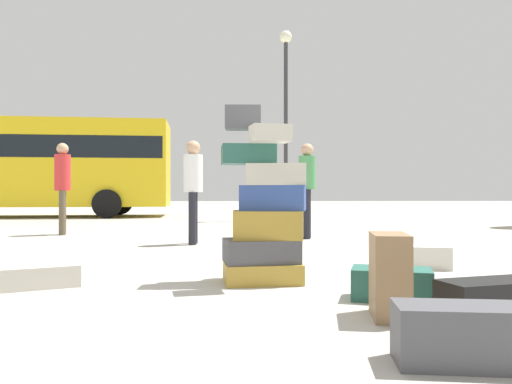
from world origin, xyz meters
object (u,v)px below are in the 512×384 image
suitcase_charcoal_foreground_far (463,335)px  parked_bus (9,161)px  suitcase_black_behind_tower (497,297)px  suitcase_teal_white_trunk (391,284)px  person_bearded_onlooker (63,180)px  person_tourist_with_camera (193,182)px  suitcase_brown_left_side (390,276)px  lamp_post (286,95)px  person_passerby_in_red (307,182)px  suitcase_cream_foreground_near (265,257)px  suitcase_cream_right_side (417,257)px  suitcase_tower (264,213)px  suitcase_cream_upright_blue (39,276)px

suitcase_charcoal_foreground_far → parked_bus: bearing=128.6°
suitcase_black_behind_tower → suitcase_teal_white_trunk: 0.74m
person_bearded_onlooker → person_tourist_with_camera: 3.24m
suitcase_brown_left_side → lamp_post: bearing=97.1°
person_tourist_with_camera → lamp_post: 7.60m
suitcase_black_behind_tower → suitcase_brown_left_side: suitcase_brown_left_side is taller
suitcase_brown_left_side → person_tourist_with_camera: 4.98m
person_passerby_in_red → lamp_post: lamp_post is taller
suitcase_brown_left_side → lamp_post: (0.41, 11.41, 3.41)m
suitcase_charcoal_foreground_far → parked_bus: parked_bus is taller
person_tourist_with_camera → suitcase_cream_foreground_near: bearing=25.1°
person_tourist_with_camera → suitcase_black_behind_tower: bearing=29.0°
suitcase_cream_right_side → suitcase_cream_foreground_near: 1.65m
person_bearded_onlooker → lamp_post: lamp_post is taller
parked_bus → suitcase_charcoal_foreground_far: bearing=-63.5°
suitcase_cream_right_side → suitcase_brown_left_side: bearing=-103.9°
person_passerby_in_red → person_bearded_onlooker: bearing=-90.1°
suitcase_brown_left_side → parked_bus: bearing=131.5°
suitcase_brown_left_side → person_passerby_in_red: 5.58m
person_passerby_in_red → suitcase_cream_right_side: bearing=23.2°
person_bearded_onlooker → parked_bus: bearing=-164.4°
suitcase_tower → suitcase_cream_foreground_near: size_ratio=2.88×
suitcase_charcoal_foreground_far → parked_bus: (-8.61, 14.38, 1.69)m
person_passerby_in_red → suitcase_black_behind_tower: bearing=16.9°
suitcase_tower → suitcase_cream_foreground_near: suitcase_tower is taller
suitcase_charcoal_foreground_far → parked_bus: size_ratio=0.06×
parked_bus → person_bearded_onlooker: bearing=-63.6°
suitcase_charcoal_foreground_far → person_tourist_with_camera: (-1.77, 5.53, 0.83)m
suitcase_cream_upright_blue → suitcase_cream_foreground_near: bearing=7.6°
suitcase_cream_right_side → person_passerby_in_red: 3.61m
suitcase_black_behind_tower → suitcase_cream_upright_blue: suitcase_black_behind_tower is taller
suitcase_cream_right_side → suitcase_charcoal_foreground_far: (-0.86, -2.99, 0.02)m
suitcase_tower → suitcase_cream_upright_blue: size_ratio=2.48×
suitcase_teal_white_trunk → suitcase_charcoal_foreground_far: size_ratio=0.94×
parked_bus → suitcase_teal_white_trunk: bearing=-60.5°
suitcase_cream_foreground_near → person_bearded_onlooker: person_bearded_onlooker is taller
suitcase_tower → suitcase_cream_right_side: 1.91m
person_bearded_onlooker → person_passerby_in_red: bearing=63.2°
suitcase_teal_white_trunk → person_bearded_onlooker: (-4.53, 5.94, 0.93)m
parked_bus → person_passerby_in_red: bearing=-46.7°
suitcase_brown_left_side → suitcase_charcoal_foreground_far: suitcase_brown_left_side is taller
suitcase_teal_white_trunk → suitcase_cream_right_side: bearing=80.6°
suitcase_black_behind_tower → suitcase_charcoal_foreground_far: size_ratio=1.26×
suitcase_tower → suitcase_teal_white_trunk: 1.33m
suitcase_brown_left_side → person_passerby_in_red: bearing=96.8°
suitcase_cream_right_side → suitcase_cream_upright_blue: (-3.63, -0.97, -0.03)m
suitcase_cream_upright_blue → lamp_post: bearing=48.7°
suitcase_black_behind_tower → suitcase_brown_left_side: size_ratio=1.44×
suitcase_tower → suitcase_brown_left_side: 1.57m
person_bearded_onlooker → person_tourist_with_camera: bearing=40.2°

